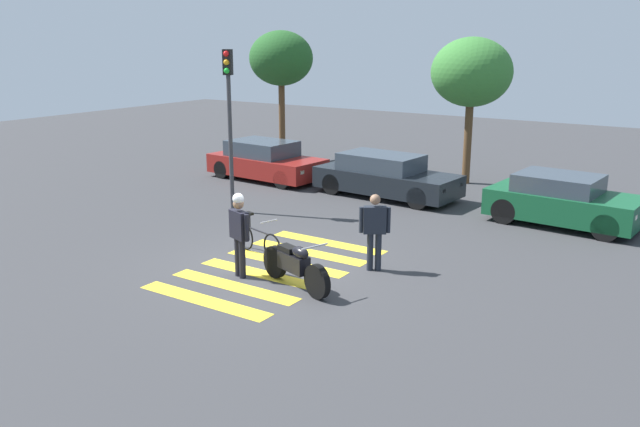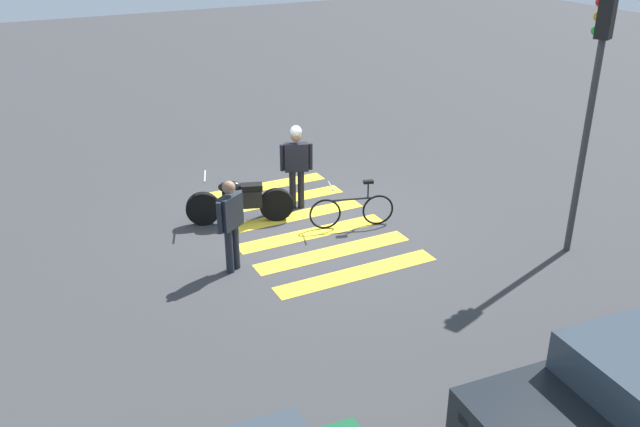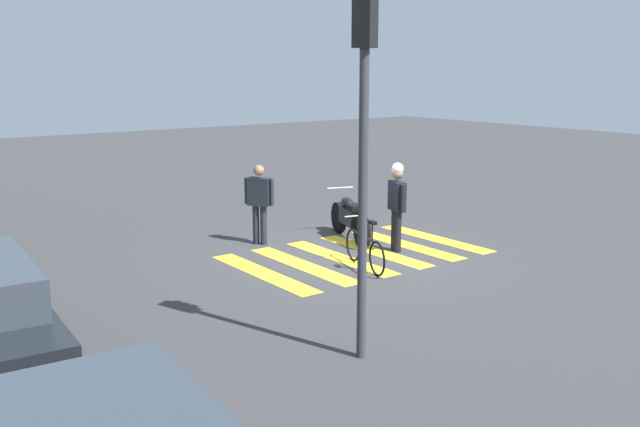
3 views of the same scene
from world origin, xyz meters
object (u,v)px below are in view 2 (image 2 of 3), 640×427
police_motorcycle (240,201)px  leaning_bicycle (352,210)px  officer_on_foot (231,220)px  officer_by_motorcycle (296,161)px  traffic_light_pole (593,90)px

police_motorcycle → leaning_bicycle: size_ratio=1.25×
officer_on_foot → leaning_bicycle: bearing=-167.9°
leaning_bicycle → police_motorcycle: bearing=-32.1°
officer_on_foot → officer_by_motorcycle: size_ratio=0.93×
police_motorcycle → leaning_bicycle: police_motorcycle is taller
leaning_bicycle → traffic_light_pole: size_ratio=0.36×
officer_on_foot → traffic_light_pole: size_ratio=0.37×
police_motorcycle → traffic_light_pole: bearing=142.2°
police_motorcycle → officer_on_foot: size_ratio=1.23×
officer_by_motorcycle → traffic_light_pole: size_ratio=0.40×
officer_on_foot → officer_by_motorcycle: bearing=-138.2°
leaning_bicycle → traffic_light_pole: (-3.14, 2.72, 2.73)m
leaning_bicycle → officer_by_motorcycle: size_ratio=0.91×
police_motorcycle → traffic_light_pole: 6.94m
police_motorcycle → traffic_light_pole: traffic_light_pole is taller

